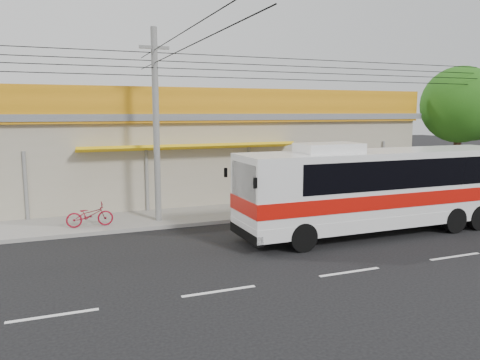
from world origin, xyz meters
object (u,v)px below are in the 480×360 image
object	(u,v)px
tree_near	(463,107)
coach_bus	(385,184)
motorbike_red	(90,215)
utility_pole	(155,63)

from	to	relation	value
tree_near	coach_bus	bearing A→B (deg)	-149.00
motorbike_red	coach_bus	bearing A→B (deg)	-112.26
coach_bus	tree_near	size ratio (longest dim) A/B	1.59
coach_bus	tree_near	xyz separation A→B (m)	(9.98, 6.00, 2.97)
motorbike_red	tree_near	bearing A→B (deg)	-85.02
utility_pole	tree_near	world-z (taller)	utility_pole
coach_bus	tree_near	world-z (taller)	tree_near
motorbike_red	tree_near	size ratio (longest dim) A/B	0.25
motorbike_red	utility_pole	size ratio (longest dim) A/B	0.05
motorbike_red	tree_near	xyz separation A→B (m)	(20.49, 1.57, 4.22)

